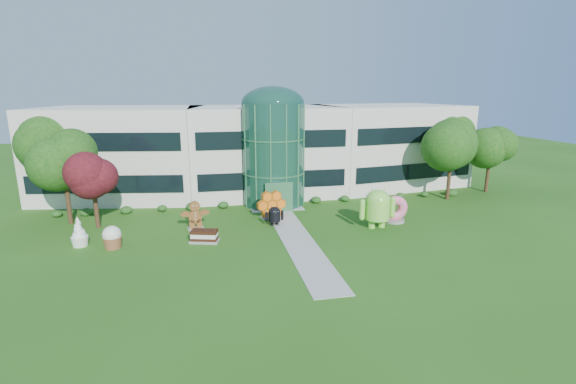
{
  "coord_description": "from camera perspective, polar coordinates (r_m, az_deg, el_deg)",
  "views": [
    {
      "loc": [
        -6.67,
        -27.79,
        11.09
      ],
      "look_at": [
        0.25,
        6.0,
        2.6
      ],
      "focal_mm": 26.0,
      "sensor_mm": 36.0,
      "label": 1
    }
  ],
  "objects": [
    {
      "name": "ice_cream_sandwich",
      "position": [
        31.85,
        -11.36,
        -5.93
      ],
      "size": [
        2.32,
        1.58,
        0.94
      ],
      "primitive_type": null,
      "rotation": [
        0.0,
        0.0,
        -0.27
      ],
      "color": "black",
      "rests_on": "ground"
    },
    {
      "name": "building",
      "position": [
        46.72,
        -3.27,
        5.89
      ],
      "size": [
        46.0,
        15.0,
        9.3
      ],
      "primitive_type": null,
      "color": "beige",
      "rests_on": "ground"
    },
    {
      "name": "ground",
      "position": [
        30.65,
        1.81,
        -7.39
      ],
      "size": [
        140.0,
        140.0,
        0.0
      ],
      "primitive_type": "plane",
      "color": "#215114",
      "rests_on": "ground"
    },
    {
      "name": "gingerbread",
      "position": [
        34.74,
        -12.59,
        -3.08
      ],
      "size": [
        2.69,
        1.36,
        2.37
      ],
      "primitive_type": null,
      "rotation": [
        0.0,
        0.0,
        0.15
      ],
      "color": "brown",
      "rests_on": "ground"
    },
    {
      "name": "walkway",
      "position": [
        32.47,
        0.99,
        -6.11
      ],
      "size": [
        2.4,
        20.0,
        0.04
      ],
      "primitive_type": "cube",
      "color": "#9E9E93",
      "rests_on": "ground"
    },
    {
      "name": "cupcake",
      "position": [
        32.49,
        -22.92,
        -5.7
      ],
      "size": [
        1.83,
        1.83,
        1.68
      ],
      "primitive_type": null,
      "rotation": [
        0.0,
        0.0,
        0.39
      ],
      "color": "white",
      "rests_on": "ground"
    },
    {
      "name": "android_green",
      "position": [
        34.83,
        12.15,
        -1.84
      ],
      "size": [
        3.44,
        2.42,
        3.74
      ],
      "primitive_type": null,
      "rotation": [
        0.0,
        0.0,
        0.07
      ],
      "color": "#84DC46",
      "rests_on": "ground"
    },
    {
      "name": "donut",
      "position": [
        36.95,
        14.36,
        -2.18
      ],
      "size": [
        2.28,
        1.14,
        2.34
      ],
      "primitive_type": null,
      "rotation": [
        0.0,
        0.0,
        -0.03
      ],
      "color": "#E55793",
      "rests_on": "ground"
    },
    {
      "name": "android_black",
      "position": [
        34.89,
        -1.87,
        -3.1
      ],
      "size": [
        1.76,
        1.29,
        1.87
      ],
      "primitive_type": null,
      "rotation": [
        0.0,
        0.0,
        0.12
      ],
      "color": "black",
      "rests_on": "ground"
    },
    {
      "name": "tree_red",
      "position": [
        37.27,
        -24.97,
        -0.02
      ],
      "size": [
        4.0,
        4.0,
        6.0
      ],
      "primitive_type": null,
      "color": "#3F0C14",
      "rests_on": "ground"
    },
    {
      "name": "trees_backdrop",
      "position": [
        41.9,
        -2.26,
        4.35
      ],
      "size": [
        52.0,
        8.0,
        8.4
      ],
      "primitive_type": null,
      "color": "#144210",
      "rests_on": "ground"
    },
    {
      "name": "honeycomb",
      "position": [
        36.9,
        -2.29,
        -1.88
      ],
      "size": [
        2.98,
        1.62,
        2.22
      ],
      "primitive_type": null,
      "rotation": [
        0.0,
        0.0,
        0.23
      ],
      "color": "orange",
      "rests_on": "ground"
    },
    {
      "name": "atrium",
      "position": [
        40.82,
        -2.04,
        5.1
      ],
      "size": [
        6.0,
        6.0,
        9.8
      ],
      "primitive_type": "cylinder",
      "color": "#194738",
      "rests_on": "ground"
    },
    {
      "name": "froyo",
      "position": [
        33.87,
        -26.69,
        -4.88
      ],
      "size": [
        1.45,
        1.45,
        2.18
      ],
      "primitive_type": null,
      "rotation": [
        0.0,
        0.0,
        0.16
      ],
      "color": "white",
      "rests_on": "ground"
    }
  ]
}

